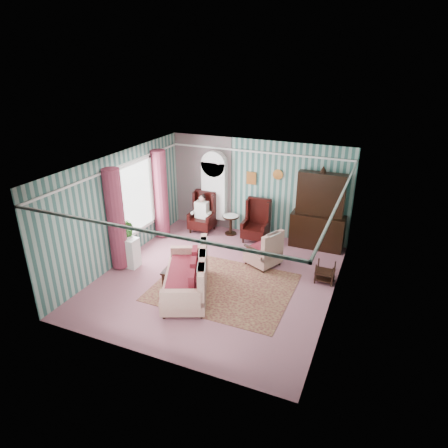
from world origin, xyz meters
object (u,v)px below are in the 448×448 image
at_px(plant_stand, 128,252).
at_px(coffee_table, 182,280).
at_px(wingback_right, 256,221).
at_px(wingback_left, 202,213).
at_px(bookcase, 214,195).
at_px(dresser_hutch, 319,209).
at_px(seated_woman, 202,214).
at_px(round_side_table, 231,225).
at_px(floral_armchair, 263,246).
at_px(nest_table, 325,272).
at_px(sofa, 186,276).

relative_size(plant_stand, coffee_table, 0.88).
relative_size(wingback_right, plant_stand, 1.56).
distance_m(wingback_right, coffee_table, 3.27).
bearing_deg(wingback_left, bookcase, 57.34).
xyz_separation_m(dresser_hutch, seated_woman, (-3.50, -0.27, -0.59)).
relative_size(wingback_right, coffee_table, 1.37).
distance_m(bookcase, round_side_table, 1.07).
xyz_separation_m(seated_woman, round_side_table, (0.90, 0.15, -0.29)).
height_order(seated_woman, round_side_table, seated_woman).
xyz_separation_m(seated_woman, floral_armchair, (2.41, -1.31, -0.06)).
bearing_deg(nest_table, floral_armchair, 171.92).
bearing_deg(wingback_right, plant_stand, -132.84).
bearing_deg(bookcase, round_side_table, -20.27).
distance_m(plant_stand, sofa, 2.08).
bearing_deg(coffee_table, plant_stand, 167.25).
relative_size(wingback_right, floral_armchair, 1.18).
bearing_deg(plant_stand, dresser_hutch, 35.08).
distance_m(round_side_table, coffee_table, 3.31).
relative_size(round_side_table, floral_armchair, 0.57).
bearing_deg(sofa, round_side_table, -18.73).
bearing_deg(dresser_hutch, sofa, -122.56).
relative_size(bookcase, wingback_right, 1.79).
distance_m(seated_woman, plant_stand, 2.87).
bearing_deg(dresser_hutch, round_side_table, -177.36).
bearing_deg(wingback_right, floral_armchair, -63.23).
bearing_deg(seated_woman, plant_stand, -106.22).
height_order(wingback_left, plant_stand, wingback_left).
height_order(bookcase, coffee_table, bookcase).
bearing_deg(coffee_table, seated_woman, 107.74).
height_order(bookcase, seated_woman, bookcase).
bearing_deg(wingback_left, floral_armchair, -28.58).
height_order(dresser_hutch, wingback_right, dresser_hutch).
relative_size(round_side_table, sofa, 0.28).
relative_size(dresser_hutch, nest_table, 4.37).
distance_m(round_side_table, plant_stand, 3.36).
height_order(nest_table, sofa, sofa).
distance_m(dresser_hutch, round_side_table, 2.75).
height_order(wingback_left, sofa, wingback_left).
bearing_deg(wingback_right, seated_woman, 180.00).
bearing_deg(coffee_table, nest_table, 27.75).
bearing_deg(floral_armchair, nest_table, -73.58).
bearing_deg(coffee_table, wingback_right, 76.84).
height_order(round_side_table, plant_stand, plant_stand).
bearing_deg(wingback_left, plant_stand, -106.22).
xyz_separation_m(wingback_right, round_side_table, (-0.85, 0.15, -0.33)).
height_order(seated_woman, plant_stand, seated_woman).
bearing_deg(wingback_right, nest_table, -33.75).
xyz_separation_m(wingback_left, wingback_right, (1.75, 0.00, 0.00)).
xyz_separation_m(plant_stand, coffee_table, (1.81, -0.41, -0.18)).
bearing_deg(dresser_hutch, coffee_table, -125.97).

